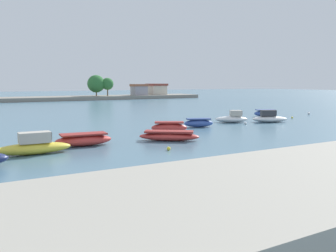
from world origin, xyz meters
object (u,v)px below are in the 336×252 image
(moored_boat_7, at_px, (270,118))
(mooring_buoy_3, at_px, (309,114))
(moored_boat_4, at_px, (169,127))
(moored_boat_6, at_px, (232,118))
(moored_boat_3, at_px, (169,136))
(mooring_buoy_2, at_px, (292,117))
(mooring_buoy_0, at_px, (169,149))
(moored_boat_2, at_px, (84,140))
(mooring_buoy_1, at_px, (245,123))
(moored_boat_1, at_px, (34,146))
(moored_boat_8, at_px, (265,113))
(moored_boat_5, at_px, (199,123))

(moored_boat_7, height_order, mooring_buoy_3, moored_boat_7)
(moored_boat_4, relative_size, moored_boat_6, 0.87)
(moored_boat_3, bearing_deg, moored_boat_7, 54.28)
(mooring_buoy_2, bearing_deg, mooring_buoy_0, -155.85)
(moored_boat_3, distance_m, moored_boat_6, 16.82)
(moored_boat_2, xyz_separation_m, mooring_buoy_1, (21.68, 4.67, -0.33))
(moored_boat_6, relative_size, mooring_buoy_3, 10.80)
(mooring_buoy_0, bearing_deg, mooring_buoy_2, 24.15)
(moored_boat_1, bearing_deg, mooring_buoy_0, -20.52)
(moored_boat_4, bearing_deg, mooring_buoy_2, 39.48)
(moored_boat_4, bearing_deg, mooring_buoy_1, 36.68)
(moored_boat_6, height_order, moored_boat_7, moored_boat_7)
(moored_boat_2, relative_size, moored_boat_8, 1.27)
(moored_boat_3, distance_m, moored_boat_5, 10.45)
(moored_boat_5, height_order, mooring_buoy_2, moored_boat_5)
(mooring_buoy_2, bearing_deg, mooring_buoy_3, 21.18)
(mooring_buoy_1, relative_size, mooring_buoy_2, 1.18)
(moored_boat_1, height_order, moored_boat_4, moored_boat_1)
(moored_boat_1, distance_m, moored_boat_8, 37.93)
(moored_boat_3, height_order, moored_boat_7, moored_boat_7)
(mooring_buoy_1, bearing_deg, moored_boat_1, -166.26)
(moored_boat_3, distance_m, mooring_buoy_2, 26.69)
(moored_boat_1, height_order, moored_boat_2, moored_boat_1)
(moored_boat_3, relative_size, moored_boat_5, 1.45)
(moored_boat_7, bearing_deg, mooring_buoy_1, -146.24)
(moored_boat_4, xyz_separation_m, mooring_buoy_1, (11.66, 1.41, -0.38))
(moored_boat_7, relative_size, mooring_buoy_2, 17.27)
(mooring_buoy_1, bearing_deg, mooring_buoy_2, 12.57)
(moored_boat_1, height_order, mooring_buoy_0, moored_boat_1)
(moored_boat_7, relative_size, mooring_buoy_0, 16.82)
(mooring_buoy_1, distance_m, mooring_buoy_2, 11.35)
(moored_boat_7, height_order, mooring_buoy_1, moored_boat_7)
(mooring_buoy_2, bearing_deg, mooring_buoy_1, -167.43)
(moored_boat_1, distance_m, moored_boat_2, 4.52)
(moored_boat_3, relative_size, mooring_buoy_2, 18.60)
(moored_boat_1, height_order, mooring_buoy_2, moored_boat_1)
(moored_boat_7, relative_size, moored_boat_8, 1.31)
(moored_boat_8, height_order, mooring_buoy_3, moored_boat_8)
(moored_boat_4, height_order, mooring_buoy_3, moored_boat_4)
(mooring_buoy_0, xyz_separation_m, mooring_buoy_2, (27.73, 12.43, -0.00))
(moored_boat_2, height_order, moored_boat_5, moored_boat_2)
(mooring_buoy_3, bearing_deg, mooring_buoy_2, -158.82)
(moored_boat_4, height_order, moored_boat_7, moored_boat_7)
(moored_boat_1, height_order, moored_boat_5, moored_boat_1)
(moored_boat_2, relative_size, moored_boat_6, 1.07)
(moored_boat_1, bearing_deg, moored_boat_7, 13.76)
(mooring_buoy_0, bearing_deg, moored_boat_2, 133.50)
(moored_boat_3, bearing_deg, mooring_buoy_3, 54.26)
(mooring_buoy_1, bearing_deg, moored_boat_8, 33.70)
(moored_boat_2, bearing_deg, moored_boat_3, -4.58)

